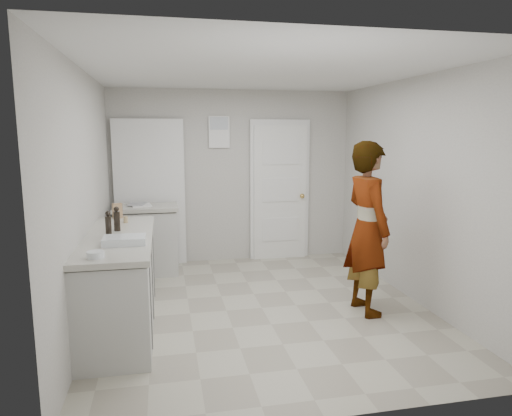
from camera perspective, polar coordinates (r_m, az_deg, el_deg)
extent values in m
plane|color=gray|center=(5.09, 0.72, -12.37)|extent=(4.00, 4.00, 0.00)
plane|color=#ACA9A3|center=(6.73, -2.89, 3.93)|extent=(3.50, 0.00, 3.50)
plane|color=#ACA9A3|center=(2.88, 9.29, -3.53)|extent=(3.50, 0.00, 3.50)
plane|color=#ACA9A3|center=(4.72, -20.48, 1.03)|extent=(0.00, 4.00, 4.00)
plane|color=#ACA9A3|center=(5.42, 19.15, 2.11)|extent=(0.00, 4.00, 4.00)
plane|color=silver|center=(4.77, 0.79, 16.76)|extent=(4.00, 4.00, 0.00)
cube|color=white|center=(6.83, 3.03, 1.90)|extent=(0.80, 0.05, 2.00)
cube|color=white|center=(6.85, 2.97, 2.18)|extent=(0.90, 0.04, 2.10)
sphere|color=tan|center=(6.88, 5.80, 1.50)|extent=(0.07, 0.07, 0.07)
cube|color=white|center=(6.64, -4.63, 9.46)|extent=(0.30, 0.02, 0.45)
cube|color=black|center=(6.65, -13.12, 1.64)|extent=(0.90, 0.05, 2.04)
cube|color=white|center=(6.62, -13.12, 1.69)|extent=(0.98, 0.02, 2.10)
cube|color=#B9B9B4|center=(4.67, -16.59, -9.18)|extent=(0.60, 1.90, 0.86)
cube|color=black|center=(4.81, -16.37, -13.60)|extent=(0.56, 1.86, 0.08)
cube|color=beige|center=(4.55, -16.87, -3.56)|extent=(0.64, 1.96, 0.05)
cube|color=#B9B9B4|center=(6.34, -13.46, -4.16)|extent=(0.80, 0.55, 0.86)
cube|color=black|center=(6.45, -13.33, -7.53)|extent=(0.75, 0.54, 0.08)
cube|color=beige|center=(6.25, -13.62, 0.03)|extent=(0.84, 0.61, 0.05)
imported|color=silver|center=(4.89, 13.76, -2.48)|extent=(0.49, 0.70, 1.81)
cube|color=#946B4A|center=(5.42, -16.94, -0.34)|extent=(0.12, 0.08, 0.17)
cylinder|color=tan|center=(5.13, -15.98, -1.40)|extent=(0.05, 0.05, 0.07)
cylinder|color=black|center=(4.72, -16.99, -1.60)|extent=(0.06, 0.06, 0.19)
sphere|color=black|center=(4.70, -17.06, -0.13)|extent=(0.05, 0.05, 0.05)
cylinder|color=black|center=(4.44, -17.96, -2.25)|extent=(0.06, 0.06, 0.20)
sphere|color=black|center=(4.42, -18.04, -0.65)|extent=(0.05, 0.05, 0.05)
cube|color=silver|center=(4.17, -16.11, -3.88)|extent=(0.37, 0.26, 0.06)
cube|color=white|center=(4.17, -16.10, -3.99)|extent=(0.32, 0.21, 0.05)
cylinder|color=silver|center=(3.78, -19.42, -5.52)|extent=(0.13, 0.13, 0.05)
sphere|color=white|center=(3.77, -19.74, -5.56)|extent=(0.05, 0.05, 0.05)
sphere|color=white|center=(3.78, -19.10, -5.48)|extent=(0.05, 0.05, 0.05)
cube|color=white|center=(6.28, -14.12, 0.33)|extent=(0.29, 0.35, 0.01)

